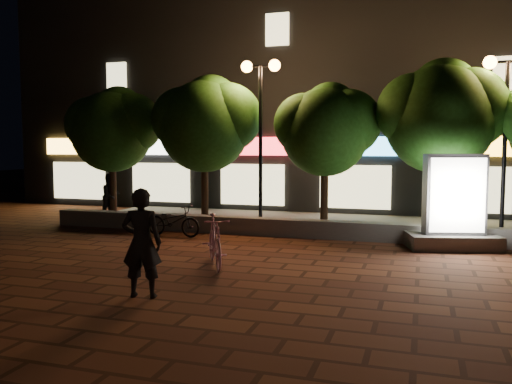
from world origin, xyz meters
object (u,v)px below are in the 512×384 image
at_px(ad_kiosk, 454,211).
at_px(scooter_parked, 173,221).
at_px(tree_far_left, 114,126).
at_px(tree_right, 442,112).
at_px(tree_left, 206,121).
at_px(tree_mid, 327,126).
at_px(street_lamp_left, 261,100).
at_px(scooter_pink, 215,241).
at_px(street_lamp_right, 507,99).
at_px(rider, 142,243).
at_px(pedestrian, 111,196).

distance_m(ad_kiosk, scooter_parked, 7.65).
bearing_deg(tree_far_left, tree_right, 0.00).
bearing_deg(ad_kiosk, tree_left, 165.52).
bearing_deg(tree_mid, street_lamp_left, -172.69).
relative_size(tree_right, street_lamp_left, 0.98).
xyz_separation_m(ad_kiosk, scooter_pink, (-5.02, -3.70, -0.41)).
xyz_separation_m(tree_mid, scooter_parked, (-4.01, -2.46, -2.76)).
relative_size(tree_right, street_lamp_right, 1.02).
relative_size(tree_right, ad_kiosk, 2.08).
bearing_deg(street_lamp_left, tree_mid, 7.31).
distance_m(tree_mid, tree_right, 3.32).
relative_size(street_lamp_right, rider, 2.63).
bearing_deg(rider, scooter_parked, -82.45).
height_order(street_lamp_left, pedestrian, street_lamp_left).
distance_m(ad_kiosk, pedestrian, 11.44).
relative_size(tree_far_left, scooter_parked, 2.69).
xyz_separation_m(street_lamp_left, scooter_parked, (-1.96, -2.20, -3.58)).
height_order(tree_far_left, street_lamp_right, street_lamp_right).
relative_size(tree_mid, street_lamp_left, 0.87).
height_order(tree_far_left, tree_left, tree_left).
relative_size(tree_mid, rider, 2.37).
xyz_separation_m(scooter_pink, rider, (-0.33, -2.51, 0.38)).
distance_m(tree_far_left, scooter_parked, 5.13).
relative_size(ad_kiosk, scooter_pink, 1.30).
relative_size(tree_far_left, tree_right, 0.91).
bearing_deg(street_lamp_right, scooter_pink, -139.68).
xyz_separation_m(tree_mid, scooter_pink, (-1.41, -5.66, -2.65)).
xyz_separation_m(tree_right, scooter_pink, (-4.72, -5.66, -3.00)).
height_order(tree_far_left, ad_kiosk, tree_far_left).
height_order(street_lamp_right, pedestrian, street_lamp_right).
distance_m(tree_mid, street_lamp_left, 2.22).
distance_m(tree_left, street_lamp_right, 8.96).
height_order(street_lamp_left, rider, street_lamp_left).
bearing_deg(tree_left, scooter_pink, -65.48).
bearing_deg(scooter_pink, tree_mid, 46.86).
bearing_deg(scooter_parked, scooter_pink, -136.42).
relative_size(scooter_pink, rider, 0.99).
bearing_deg(tree_left, tree_mid, -0.00).
relative_size(tree_far_left, street_lamp_left, 0.89).
distance_m(tree_left, scooter_parked, 3.88).
bearing_deg(tree_mid, tree_right, 0.00).
bearing_deg(tree_left, scooter_parked, -90.33).
distance_m(tree_mid, pedestrian, 8.03).
height_order(scooter_pink, pedestrian, pedestrian).
distance_m(tree_mid, scooter_parked, 5.46).
relative_size(tree_far_left, tree_left, 0.95).
distance_m(tree_mid, scooter_pink, 6.41).
height_order(ad_kiosk, scooter_pink, ad_kiosk).
relative_size(tree_left, ad_kiosk, 2.01).
xyz_separation_m(street_lamp_left, scooter_pink, (0.64, -5.40, -3.46)).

